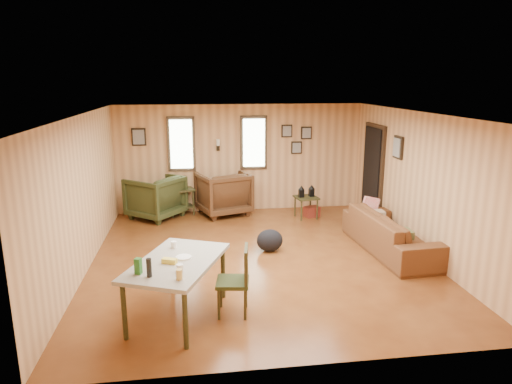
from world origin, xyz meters
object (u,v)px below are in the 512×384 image
at_px(sofa, 392,226).
at_px(side_table, 306,196).
at_px(recliner_brown, 223,191).
at_px(end_table, 180,196).
at_px(recliner_green, 155,195).
at_px(dining_table, 176,266).

relative_size(sofa, side_table, 3.15).
relative_size(recliner_brown, end_table, 1.46).
height_order(recliner_brown, recliner_green, recliner_brown).
height_order(recliner_brown, side_table, recliner_brown).
distance_m(sofa, side_table, 2.35).
bearing_deg(dining_table, recliner_green, 120.23).
height_order(sofa, recliner_brown, recliner_brown).
bearing_deg(dining_table, sofa, 49.15).
distance_m(recliner_brown, side_table, 1.83).
bearing_deg(recliner_brown, side_table, 144.01).
height_order(recliner_brown, end_table, recliner_brown).
bearing_deg(side_table, recliner_brown, 162.71).
bearing_deg(end_table, recliner_brown, -6.96).
distance_m(end_table, side_table, 2.78).
xyz_separation_m(recliner_green, end_table, (0.52, 0.20, -0.10)).
relative_size(sofa, recliner_green, 2.27).
bearing_deg(dining_table, end_table, 113.49).
xyz_separation_m(recliner_brown, side_table, (1.75, -0.55, -0.03)).
xyz_separation_m(sofa, recliner_brown, (-2.75, 2.67, 0.08)).
distance_m(sofa, recliner_brown, 3.84).
xyz_separation_m(recliner_brown, end_table, (-0.95, 0.12, -0.12)).
xyz_separation_m(sofa, recliner_green, (-4.22, 2.59, 0.06)).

